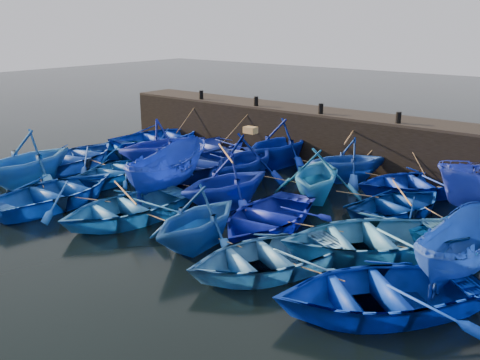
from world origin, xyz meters
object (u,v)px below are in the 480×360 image
Objects in this scene: boat_13 at (77,156)px; boat_20 at (27,159)px; boat_0 at (161,137)px; boat_8 at (200,163)px; wooden_crate at (250,130)px.

boat_20 reaches higher than boat_13.
boat_13 is (-0.08, -5.58, -0.06)m from boat_0.
boat_13 is at bearing -162.34° from boat_8.
wooden_crate is at bearing 29.85° from boat_20.
boat_8 is 7.66m from boat_20.
boat_8 is 6.39m from boat_13.
boat_20 is at bearing -140.34° from wooden_crate.
boat_13 is (-5.78, -2.74, -0.03)m from boat_8.
boat_8 is 3.44m from wooden_crate.
boat_20 is (-4.69, -6.02, 0.68)m from boat_8.
boat_20 reaches higher than boat_8.
boat_0 is 5.58m from boat_13.
boat_8 is 1.16× the size of boat_20.
boat_0 is at bearing 145.78° from boat_8.
boat_8 reaches higher than boat_13.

